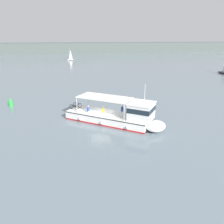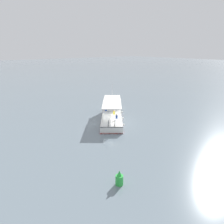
% 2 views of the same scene
% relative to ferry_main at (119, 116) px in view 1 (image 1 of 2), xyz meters
% --- Properties ---
extents(ground_plane, '(400.00, 400.00, 0.00)m').
position_rel_ferry_main_xyz_m(ground_plane, '(-2.04, 1.80, -1.02)').
color(ground_plane, slate).
extents(distant_shoreline, '(400.00, 28.00, 6.92)m').
position_rel_ferry_main_xyz_m(distant_shoreline, '(-2.04, 140.17, 2.45)').
color(distant_shoreline, '#515B56').
rests_on(distant_shoreline, ground).
extents(ferry_main, '(11.75, 10.50, 5.32)m').
position_rel_ferry_main_xyz_m(ferry_main, '(0.00, 0.00, 0.00)').
color(ferry_main, white).
rests_on(ferry_main, ground).
extents(sailboat_far_right, '(2.14, 4.96, 5.40)m').
position_rel_ferry_main_xyz_m(sailboat_far_right, '(40.74, 30.42, -0.47)').
color(sailboat_far_right, '#232328').
rests_on(sailboat_far_right, ground).
extents(sailboat_off_bow, '(4.36, 4.41, 5.40)m').
position_rel_ferry_main_xyz_m(sailboat_off_bow, '(-1.45, 82.40, -0.47)').
color(sailboat_off_bow, white).
rests_on(sailboat_off_bow, ground).
extents(channel_buoy, '(0.70, 0.70, 1.40)m').
position_rel_ferry_main_xyz_m(channel_buoy, '(-14.57, 11.02, -0.45)').
color(channel_buoy, green).
rests_on(channel_buoy, ground).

